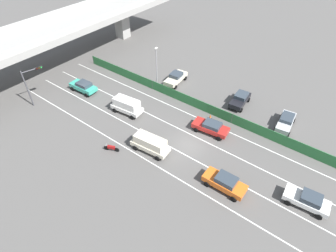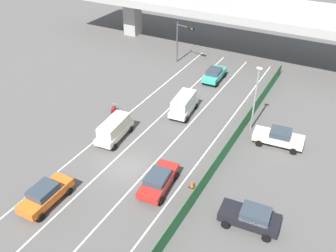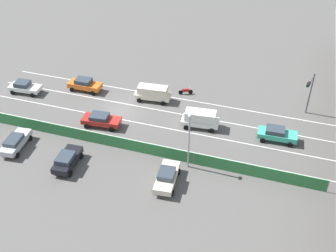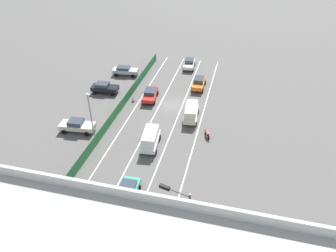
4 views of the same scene
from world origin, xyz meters
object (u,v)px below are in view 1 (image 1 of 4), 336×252
at_px(car_van_white, 127,105).
at_px(car_sedan_white, 308,200).
at_px(motorcycle, 111,148).
at_px(parked_sedan_dark, 240,99).
at_px(car_sedan_red, 211,127).
at_px(car_taxi_orange, 225,182).
at_px(parked_wagon_silver, 286,121).
at_px(street_lamp, 156,64).
at_px(traffic_light, 32,80).
at_px(traffic_cone, 210,117).
at_px(car_van_cream, 150,143).
at_px(parked_sedan_cream, 176,78).
at_px(car_taxi_teal, 83,86).

bearing_deg(car_van_white, car_sedan_white, -90.69).
distance_m(motorcycle, parked_sedan_dark, 19.55).
distance_m(car_sedan_red, car_taxi_orange, 8.80).
distance_m(parked_wagon_silver, street_lamp, 19.72).
height_order(motorcycle, parked_wagon_silver, parked_wagon_silver).
height_order(traffic_light, traffic_cone, traffic_light).
bearing_deg(car_sedan_white, car_van_cream, 101.49).
bearing_deg(car_van_cream, parked_sedan_cream, 24.85).
bearing_deg(car_sedan_white, motorcycle, 106.91).
relative_size(car_van_cream, car_taxi_orange, 1.06).
distance_m(car_taxi_teal, parked_sedan_cream, 14.44).
relative_size(motorcycle, traffic_cone, 2.56).
bearing_deg(motorcycle, car_taxi_teal, 63.09).
xyz_separation_m(car_taxi_teal, traffic_cone, (5.98, -18.97, -0.58)).
xyz_separation_m(car_van_cream, parked_sedan_dark, (15.00, -4.29, -0.25)).
height_order(parked_wagon_silver, traffic_light, traffic_light).
bearing_deg(car_sedan_white, traffic_light, 99.19).
relative_size(car_van_white, car_taxi_orange, 1.01).
height_order(car_sedan_red, parked_wagon_silver, parked_wagon_silver).
bearing_deg(car_van_white, street_lamp, 4.44).
xyz_separation_m(car_van_white, traffic_light, (-6.16, 11.77, 2.69)).
xyz_separation_m(car_taxi_teal, street_lamp, (7.53, -8.43, 3.27)).
xyz_separation_m(car_van_white, motorcycle, (-6.62, -3.69, -0.78)).
bearing_deg(traffic_cone, parked_wagon_silver, -62.59).
xyz_separation_m(car_sedan_red, traffic_cone, (2.36, 1.44, -0.55)).
distance_m(parked_sedan_cream, traffic_light, 21.03).
bearing_deg(parked_sedan_cream, car_van_white, 175.65).
bearing_deg(car_van_white, parked_wagon_silver, -61.09).
bearing_deg(traffic_cone, parked_sedan_dark, -17.37).
bearing_deg(car_van_white, car_sedan_red, -73.22).
bearing_deg(motorcycle, parked_wagon_silver, -41.49).
height_order(parked_wagon_silver, parked_sedan_cream, parked_sedan_cream).
distance_m(car_taxi_teal, parked_sedan_dark, 23.60).
xyz_separation_m(street_lamp, traffic_cone, (-1.55, -10.54, -3.85)).
height_order(car_sedan_white, street_lamp, street_lamp).
bearing_deg(traffic_light, car_van_cream, -82.89).
height_order(car_van_white, parked_sedan_cream, car_van_white).
xyz_separation_m(car_taxi_teal, traffic_light, (-5.98, 2.77, 3.01)).
distance_m(car_van_white, street_lamp, 7.93).
xyz_separation_m(car_sedan_red, car_van_white, (-3.44, 11.41, 0.35)).
xyz_separation_m(parked_sedan_cream, traffic_light, (-16.60, 12.56, 3.01)).
bearing_deg(parked_sedan_cream, motorcycle, -170.37).
relative_size(car_taxi_orange, parked_wagon_silver, 0.97).
distance_m(car_taxi_orange, motorcycle, 13.77).
xyz_separation_m(car_van_white, traffic_cone, (5.80, -9.97, -0.90)).
height_order(car_van_white, car_taxi_orange, car_van_white).
bearing_deg(car_van_white, parked_sedan_cream, -4.35).
distance_m(car_sedan_white, traffic_cone, 15.76).
xyz_separation_m(car_van_cream, car_taxi_orange, (0.46, -9.67, -0.24)).
relative_size(car_sedan_white, parked_wagon_silver, 0.94).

